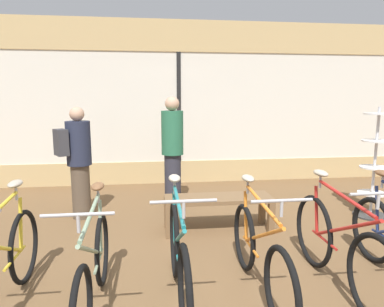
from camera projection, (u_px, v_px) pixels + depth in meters
name	position (u px, v px, depth m)	size (l,w,h in m)	color
ground_plane	(217.00, 286.00, 3.18)	(24.00, 24.00, 0.00)	brown
shop_back_wall	(179.00, 102.00, 6.78)	(12.00, 0.08, 3.20)	tan
bicycle_far_left	(2.00, 268.00, 2.74)	(0.46, 1.71, 1.03)	black
bicycle_left	(94.00, 270.00, 2.72)	(0.46, 1.65, 1.01)	black
bicycle_center_left	(179.00, 258.00, 2.87)	(0.46, 1.72, 1.05)	black
bicycle_center_right	(259.00, 254.00, 3.00)	(0.46, 1.66, 1.01)	black
bicycle_right	(339.00, 248.00, 3.06)	(0.46, 1.74, 1.05)	black
accessory_rack	(374.00, 172.00, 4.95)	(0.48, 0.48, 1.60)	#333333
display_bench	(218.00, 203.00, 4.47)	(1.40, 0.44, 0.46)	brown
customer_near_rack	(78.00, 159.00, 4.84)	(0.56, 0.50, 1.61)	brown
customer_by_window	(173.00, 148.00, 5.35)	(0.41, 0.53, 1.75)	#2D2D38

